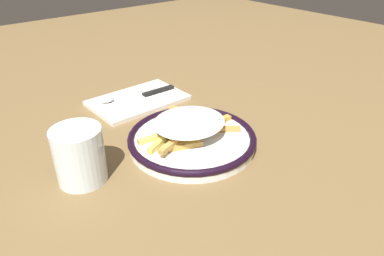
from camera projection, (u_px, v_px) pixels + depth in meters
name	position (u px, v px, depth m)	size (l,w,h in m)	color
ground_plane	(192.00, 145.00, 0.70)	(2.60, 2.60, 0.00)	brown
plate	(192.00, 139.00, 0.70)	(0.25, 0.25, 0.03)	white
fries_heap	(189.00, 124.00, 0.69)	(0.17, 0.21, 0.04)	#C99042
napkin	(138.00, 100.00, 0.88)	(0.15, 0.22, 0.01)	silver
fork	(140.00, 103.00, 0.85)	(0.02, 0.18, 0.01)	silver
knife	(144.00, 95.00, 0.88)	(0.02, 0.21, 0.01)	black
spoon	(120.00, 97.00, 0.87)	(0.02, 0.15, 0.01)	silver
water_glass	(79.00, 155.00, 0.59)	(0.08, 0.08, 0.10)	silver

